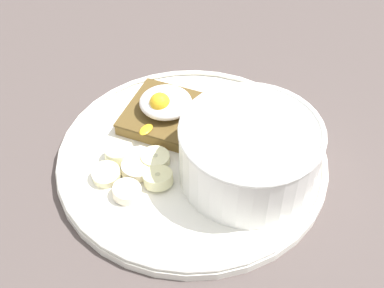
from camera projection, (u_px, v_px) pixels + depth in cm
name	position (u px, v px, depth cm)	size (l,w,h in cm)	color
ground_plane	(192.00, 168.00, 61.77)	(120.00, 120.00, 2.00)	#4F4442
plate	(192.00, 158.00, 60.48)	(30.50, 30.50, 1.60)	white
oatmeal_bowl	(249.00, 152.00, 55.96)	(15.04, 15.04, 7.02)	white
toast_slice	(166.00, 114.00, 63.90)	(11.88, 11.88, 1.62)	brown
poached_egg	(165.00, 103.00, 62.34)	(6.19, 7.67, 3.23)	white
banana_slice_front	(155.00, 158.00, 59.42)	(4.55, 4.57, 1.10)	#F2EFBD
banana_slice_left	(158.00, 178.00, 57.07)	(4.12, 4.23, 1.82)	beige
banana_slice_back	(136.00, 169.00, 58.22)	(4.85, 4.84, 1.43)	beige
banana_slice_right	(106.00, 175.00, 57.60)	(3.18, 3.28, 1.41)	#F7ECB7
banana_slice_inner	(127.00, 192.00, 55.98)	(3.43, 3.34, 1.41)	#F4E4C7
banana_slice_outer	(117.00, 155.00, 59.44)	(3.61, 3.71, 1.75)	#F3F0BD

